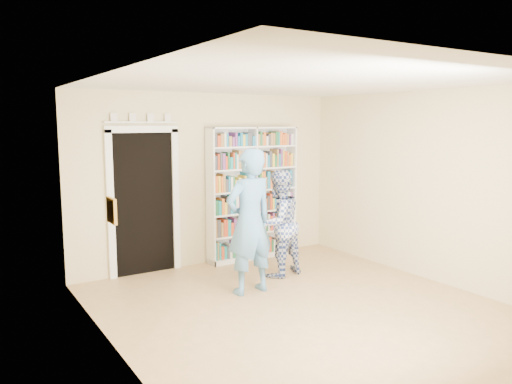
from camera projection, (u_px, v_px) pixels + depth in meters
floor at (305, 310)px, 6.02m from camera, size 5.00×5.00×0.00m
ceiling at (308, 82)px, 5.65m from camera, size 5.00×5.00×0.00m
wall_back at (210, 179)px, 7.93m from camera, size 4.50×0.00×4.50m
wall_left at (116, 219)px, 4.65m from camera, size 0.00×5.00×5.00m
wall_right at (433, 187)px, 7.03m from camera, size 0.00×5.00×5.00m
bookshelf at (252, 193)px, 8.21m from camera, size 1.58×0.30×2.18m
doorway at (144, 195)px, 7.35m from camera, size 1.10×0.08×2.43m
wall_art at (112, 211)px, 4.82m from camera, size 0.03×0.25×0.25m
man_blue at (250, 222)px, 6.52m from camera, size 0.73×0.50×1.92m
man_plaid at (279, 223)px, 7.28m from camera, size 0.85×0.71×1.57m
paper_sheet at (293, 218)px, 7.20m from camera, size 0.16×0.11×0.26m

